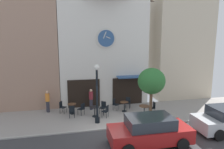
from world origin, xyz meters
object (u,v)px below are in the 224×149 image
Objects in this scene: parked_car_red at (149,131)px; cafe_chair_under_awning at (115,103)px; street_tree at (152,81)px; cafe_chair_mid_row at (103,107)px; cafe_table_center_right at (95,110)px; cafe_chair_near_tree at (72,111)px; cafe_table_leftmost at (72,107)px; cafe_chair_by_entrance at (128,102)px; cafe_table_center at (124,105)px; cafe_table_near_curb at (144,108)px; pedestrian_orange at (48,101)px; cafe_chair_facing_street at (153,107)px; cafe_chair_corner at (106,110)px; cafe_chair_near_lamp at (82,108)px; pedestrian_maroon at (91,99)px; street_lamp at (97,94)px; cafe_chair_left_end at (62,106)px.

cafe_chair_under_awning is at bearing 95.71° from parked_car_red.
street_tree reaches higher than cafe_chair_mid_row.
street_tree reaches higher than cafe_table_center_right.
cafe_table_center_right is at bearing -4.12° from cafe_chair_near_tree.
cafe_chair_by_entrance is (4.46, 0.30, 0.01)m from cafe_table_leftmost.
cafe_chair_near_tree reaches higher than cafe_table_center.
cafe_table_near_curb is at bearing -15.78° from cafe_table_leftmost.
cafe_chair_under_awning is at bearing -171.59° from cafe_chair_by_entrance.
cafe_table_center_right is 0.82× the size of cafe_chair_by_entrance.
pedestrian_orange is at bearing 153.20° from cafe_table_center_right.
cafe_table_near_curb is 0.78m from cafe_chair_facing_street.
cafe_chair_under_awning is (0.98, 1.41, 0.00)m from cafe_chair_corner.
cafe_chair_near_tree is at bearing -92.22° from cafe_table_leftmost.
cafe_chair_corner is (-1.61, -0.93, 0.02)m from cafe_table_center.
cafe_chair_by_entrance and cafe_chair_near_lamp have the same top height.
pedestrian_maroon is (1.50, 0.62, 0.35)m from cafe_table_leftmost.
cafe_chair_corner is at bearing -26.34° from pedestrian_orange.
cafe_chair_facing_street is (4.32, 0.78, -1.47)m from street_lamp.
pedestrian_orange is (-6.98, 2.24, 0.33)m from cafe_table_near_curb.
cafe_chair_left_end reaches higher than cafe_table_near_curb.
cafe_chair_left_end and cafe_chair_under_awning have the same top height.
pedestrian_maroon reaches higher than cafe_chair_facing_street.
cafe_chair_corner is (2.39, -0.46, 0.00)m from cafe_chair_near_tree.
parked_car_red is (3.90, -5.45, 0.24)m from cafe_table_leftmost.
cafe_chair_facing_street is at bearing -4.45° from cafe_chair_near_tree.
street_lamp is at bearing -170.49° from cafe_table_near_curb.
parked_car_red is at bearing -68.44° from pedestrian_maroon.
cafe_chair_corner and cafe_chair_under_awning have the same top height.
cafe_chair_corner is at bearing -28.49° from cafe_table_leftmost.
cafe_chair_left_end is 6.86m from cafe_chair_facing_street.
cafe_chair_corner reaches higher than cafe_table_leftmost.
cafe_chair_under_awning is at bearing 2.27° from cafe_table_leftmost.
street_lamp is 3.97m from cafe_chair_by_entrance.
pedestrian_maroon is 3.32m from pedestrian_orange.
cafe_chair_near_tree is at bearing -58.07° from cafe_chair_left_end.
cafe_chair_mid_row is (-2.88, 1.05, -0.00)m from cafe_table_near_curb.
pedestrian_orange is (-5.15, 0.65, 0.33)m from cafe_chair_under_awning.
pedestrian_orange is at bearing 140.32° from street_lamp.
cafe_table_center_right is at bearing 171.61° from cafe_table_near_curb.
cafe_table_center_right is 0.85m from cafe_chair_corner.
cafe_chair_mid_row is (-2.17, -0.71, 0.00)m from cafe_chair_by_entrance.
cafe_table_near_curb is 0.86× the size of cafe_chair_left_end.
cafe_chair_near_tree is at bearing -152.54° from cafe_chair_near_lamp.
street_tree is at bearing 65.93° from parked_car_red.
cafe_table_leftmost is 0.83m from cafe_chair_near_lamp.
cafe_chair_near_tree is at bearing 130.34° from parked_car_red.
street_lamp reaches higher than cafe_chair_corner.
pedestrian_orange is (-7.04, 3.26, -1.89)m from street_tree.
cafe_chair_facing_street is (5.96, -0.46, 0.00)m from cafe_chair_near_tree.
cafe_chair_mid_row is at bearing 67.67° from street_lamp.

